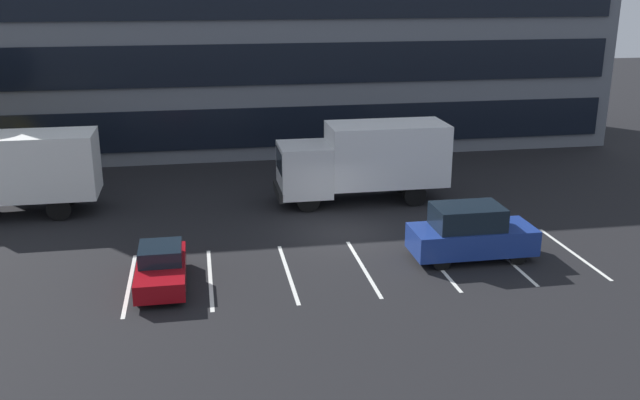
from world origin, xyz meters
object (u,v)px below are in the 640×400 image
box_truck_white (366,158)px  suv_navy (471,233)px  sedan_maroon (161,267)px  box_truck_yellow (10,170)px

box_truck_white → suv_navy: size_ratio=1.73×
suv_navy → sedan_maroon: bearing=-177.5°
box_truck_white → sedan_maroon: size_ratio=2.04×
box_truck_white → box_truck_yellow: (-16.04, 0.71, -0.02)m
box_truck_yellow → box_truck_white: bearing=-2.5°
suv_navy → sedan_maroon: (-11.46, -0.51, -0.35)m
box_truck_white → sedan_maroon: 12.46m
box_truck_yellow → sedan_maroon: (6.82, -8.96, -1.41)m
suv_navy → box_truck_white: bearing=106.1°
box_truck_yellow → suv_navy: bearing=-24.8°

